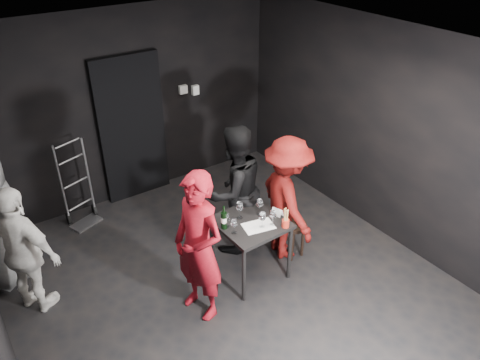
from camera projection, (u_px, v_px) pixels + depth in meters
floor at (229, 285)px, 5.39m from camera, size 4.50×5.00×0.02m
ceiling at (225, 52)px, 4.00m from camera, size 4.50×5.00×0.02m
wall_back at (128, 108)px, 6.45m from camera, size 4.50×0.04×2.70m
wall_front at (445, 359)px, 2.93m from camera, size 4.50×0.04×2.70m
wall_right at (378, 132)px, 5.79m from camera, size 0.04×5.00×2.70m
doorway at (132, 129)px, 6.57m from camera, size 0.95×0.10×2.10m
wallbox_upper at (183, 89)px, 6.78m from camera, size 0.12×0.06×0.12m
wallbox_lower at (195, 90)px, 6.90m from camera, size 0.10×0.06×0.14m
hand_truck at (82, 208)px, 6.35m from camera, size 0.40×0.34×1.20m
tasting_table at (251, 228)px, 5.24m from camera, size 0.72×0.72×0.75m
stool at (294, 231)px, 5.68m from camera, size 0.31×0.31×0.47m
server_red at (198, 239)px, 4.61m from camera, size 0.61×0.78×1.89m
woman_black at (234, 184)px, 5.55m from camera, size 0.93×0.56×1.84m
man_maroon at (287, 196)px, 5.49m from camera, size 0.71×1.15×1.65m
bystander_cream at (24, 252)px, 4.74m from camera, size 0.84×0.97×1.51m
tasting_mat at (258, 226)px, 5.11m from camera, size 0.37×0.29×0.00m
wine_glass_a at (234, 226)px, 4.97m from camera, size 0.08×0.08×0.18m
wine_glass_b at (227, 220)px, 5.06m from camera, size 0.07×0.07×0.18m
wine_glass_c at (240, 210)px, 5.19m from camera, size 0.09×0.09×0.22m
wine_glass_d at (262, 219)px, 5.05m from camera, size 0.10×0.10×0.21m
wine_glass_e at (273, 217)px, 5.09m from camera, size 0.10×0.10×0.20m
wine_glass_f at (260, 206)px, 5.26m from camera, size 0.09×0.09×0.21m
wine_bottle at (224, 220)px, 5.03m from camera, size 0.07×0.07×0.28m
breadstick_cup at (286, 218)px, 5.05m from camera, size 0.08×0.08×0.25m
reserved_card at (277, 212)px, 5.26m from camera, size 0.11×0.14×0.09m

